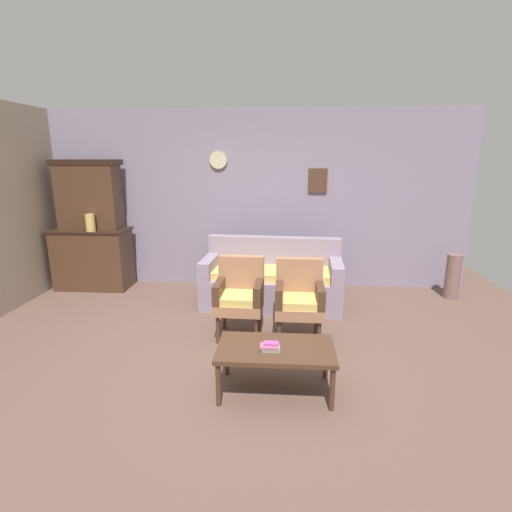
% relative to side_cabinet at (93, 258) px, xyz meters
% --- Properties ---
extents(ground_plane, '(7.68, 7.68, 0.00)m').
position_rel_side_cabinet_xyz_m(ground_plane, '(2.54, -2.25, -0.47)').
color(ground_plane, brown).
extents(wall_back_with_decor, '(6.40, 0.09, 2.70)m').
position_rel_side_cabinet_xyz_m(wall_back_with_decor, '(2.54, 0.38, 0.89)').
color(wall_back_with_decor, gray).
rests_on(wall_back_with_decor, ground).
extents(side_cabinet, '(1.16, 0.55, 0.93)m').
position_rel_side_cabinet_xyz_m(side_cabinet, '(0.00, 0.00, 0.00)').
color(side_cabinet, '#472D1E').
rests_on(side_cabinet, ground).
extents(cabinet_upper_hutch, '(0.99, 0.38, 1.03)m').
position_rel_side_cabinet_xyz_m(cabinet_upper_hutch, '(0.00, 0.08, 0.98)').
color(cabinet_upper_hutch, '#472D1E').
rests_on(cabinet_upper_hutch, side_cabinet).
extents(vase_on_cabinet, '(0.13, 0.13, 0.26)m').
position_rel_side_cabinet_xyz_m(vase_on_cabinet, '(0.11, -0.17, 0.59)').
color(vase_on_cabinet, tan).
rests_on(vase_on_cabinet, side_cabinet).
extents(floral_couch, '(1.92, 0.92, 0.90)m').
position_rel_side_cabinet_xyz_m(floral_couch, '(2.80, -0.53, -0.14)').
color(floral_couch, gray).
rests_on(floral_couch, ground).
extents(armchair_near_cabinet, '(0.54, 0.51, 0.90)m').
position_rel_side_cabinet_xyz_m(armchair_near_cabinet, '(2.46, -1.53, 0.03)').
color(armchair_near_cabinet, '#9E6B4C').
rests_on(armchair_near_cabinet, ground).
extents(armchair_near_couch_end, '(0.52, 0.49, 0.90)m').
position_rel_side_cabinet_xyz_m(armchair_near_couch_end, '(3.13, -1.59, 0.03)').
color(armchair_near_couch_end, '#9E6B4C').
rests_on(armchair_near_couch_end, ground).
extents(coffee_table, '(1.00, 0.56, 0.42)m').
position_rel_side_cabinet_xyz_m(coffee_table, '(2.89, -2.62, -0.09)').
color(coffee_table, '#472D1E').
rests_on(coffee_table, ground).
extents(book_stack_on_table, '(0.17, 0.11, 0.07)m').
position_rel_side_cabinet_xyz_m(book_stack_on_table, '(2.84, -2.68, -0.02)').
color(book_stack_on_table, gray).
rests_on(book_stack_on_table, coffee_table).
extents(floor_vase_by_wall, '(0.21, 0.21, 0.65)m').
position_rel_side_cabinet_xyz_m(floor_vase_by_wall, '(5.39, -0.10, -0.14)').
color(floor_vase_by_wall, '#775956').
rests_on(floor_vase_by_wall, ground).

